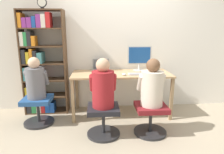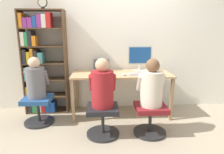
{
  "view_description": "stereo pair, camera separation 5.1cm",
  "coord_description": "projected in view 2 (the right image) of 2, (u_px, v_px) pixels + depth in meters",
  "views": [
    {
      "loc": [
        -0.4,
        -3.1,
        1.54
      ],
      "look_at": [
        -0.18,
        0.16,
        0.75
      ],
      "focal_mm": 32.0,
      "sensor_mm": 36.0,
      "label": 1
    },
    {
      "loc": [
        -0.35,
        -3.1,
        1.54
      ],
      "look_at": [
        -0.18,
        0.16,
        0.75
      ],
      "focal_mm": 32.0,
      "sensor_mm": 36.0,
      "label": 2
    }
  ],
  "objects": [
    {
      "name": "desk_clock",
      "position": [
        43.0,
        3.0,
        3.31
      ],
      "size": [
        0.16,
        0.03,
        0.18
      ],
      "color": "black",
      "rests_on": "bookshelf"
    },
    {
      "name": "person_near_shelf",
      "position": [
        36.0,
        80.0,
        3.2
      ],
      "size": [
        0.36,
        0.32,
        0.67
      ],
      "color": "slate",
      "rests_on": "office_chair_side"
    },
    {
      "name": "bookshelf",
      "position": [
        40.0,
        64.0,
        3.62
      ],
      "size": [
        0.78,
        0.32,
        1.87
      ],
      "color": "#513823",
      "rests_on": "ground_plane"
    },
    {
      "name": "computer_mouse_by_keyboard",
      "position": [
        124.0,
        74.0,
        3.36
      ],
      "size": [
        0.07,
        0.09,
        0.03
      ],
      "color": "silver",
      "rests_on": "desk"
    },
    {
      "name": "keyboard",
      "position": [
        142.0,
        74.0,
        3.41
      ],
      "size": [
        0.45,
        0.13,
        0.03
      ],
      "color": "#B2B2B7",
      "rests_on": "desk"
    },
    {
      "name": "desk",
      "position": [
        121.0,
        77.0,
        3.56
      ],
      "size": [
        1.74,
        0.7,
        0.78
      ],
      "color": "tan",
      "rests_on": "ground_plane"
    },
    {
      "name": "ground_plane",
      "position": [
        123.0,
        122.0,
        3.39
      ],
      "size": [
        14.0,
        14.0,
        0.0
      ],
      "primitive_type": "plane",
      "color": "tan"
    },
    {
      "name": "laptop",
      "position": [
        101.0,
        68.0,
        3.72
      ],
      "size": [
        0.31,
        0.25,
        0.22
      ],
      "color": "gray",
      "rests_on": "desk"
    },
    {
      "name": "office_chair_left",
      "position": [
        150.0,
        117.0,
        2.97
      ],
      "size": [
        0.49,
        0.49,
        0.45
      ],
      "color": "#262628",
      "rests_on": "ground_plane"
    },
    {
      "name": "office_chair_side",
      "position": [
        38.0,
        108.0,
        3.31
      ],
      "size": [
        0.49,
        0.49,
        0.45
      ],
      "color": "#262628",
      "rests_on": "ground_plane"
    },
    {
      "name": "person_at_laptop",
      "position": [
        102.0,
        86.0,
        2.82
      ],
      "size": [
        0.39,
        0.34,
        0.7
      ],
      "color": "maroon",
      "rests_on": "office_chair_right"
    },
    {
      "name": "office_chair_right",
      "position": [
        103.0,
        119.0,
        2.93
      ],
      "size": [
        0.49,
        0.49,
        0.45
      ],
      "color": "#262628",
      "rests_on": "ground_plane"
    },
    {
      "name": "desktop_monitor",
      "position": [
        140.0,
        58.0,
        3.7
      ],
      "size": [
        0.44,
        0.22,
        0.46
      ],
      "color": "beige",
      "rests_on": "desk"
    },
    {
      "name": "wall_back",
      "position": [
        120.0,
        42.0,
        3.83
      ],
      "size": [
        10.0,
        0.05,
        2.6
      ],
      "color": "white",
      "rests_on": "ground_plane"
    },
    {
      "name": "person_at_monitor",
      "position": [
        152.0,
        86.0,
        2.86
      ],
      "size": [
        0.39,
        0.34,
        0.69
      ],
      "color": "beige",
      "rests_on": "office_chair_left"
    }
  ]
}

